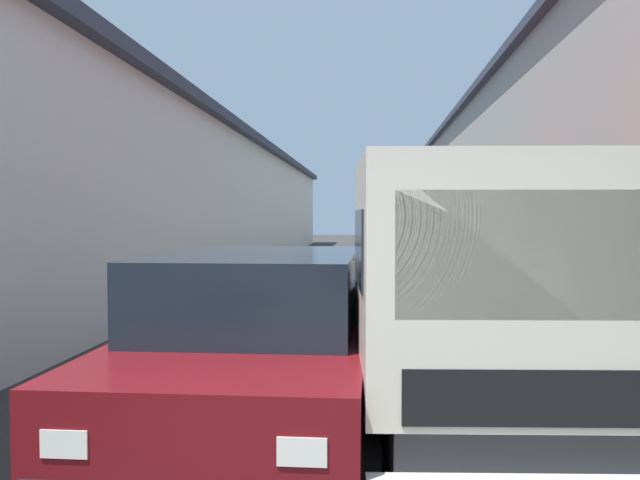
{
  "coord_description": "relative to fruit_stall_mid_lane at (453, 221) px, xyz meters",
  "views": [
    {
      "loc": [
        -1.02,
        -0.02,
        1.74
      ],
      "look_at": [
        10.76,
        0.89,
        1.31
      ],
      "focal_mm": 36.68,
      "sensor_mm": 36.0,
      "label": 1
    }
  ],
  "objects": [
    {
      "name": "fruit_stall_mid_lane",
      "position": [
        0.0,
        0.0,
        0.0
      ],
      "size": [
        2.52,
        2.52,
        2.09
      ],
      "color": "#9E9EA3",
      "rests_on": "ground"
    },
    {
      "name": "building_left_whitewash",
      "position": [
        2.95,
        8.89,
        0.53
      ],
      "size": [
        49.8,
        7.5,
        4.29
      ],
      "color": "silver",
      "rests_on": "ground"
    },
    {
      "name": "fruit_stall_far_left",
      "position": [
        -5.0,
        0.28,
        0.09
      ],
      "size": [
        2.65,
        2.65,
        2.24
      ],
      "color": "#9E9EA3",
      "rests_on": "ground"
    },
    {
      "name": "hatchback_car",
      "position": [
        -8.81,
        2.6,
        -0.89
      ],
      "size": [
        3.93,
        1.96,
        1.45
      ],
      "color": "#600F14",
      "rests_on": "ground"
    },
    {
      "name": "vendor_by_crates",
      "position": [
        1.49,
        -1.09,
        -0.72
      ],
      "size": [
        0.53,
        0.42,
        1.58
      ],
      "color": "#665B4C",
      "rests_on": "ground"
    },
    {
      "name": "ground",
      "position": [
        0.7,
        1.74,
        -1.63
      ],
      "size": [
        90.0,
        90.0,
        0.0
      ],
      "primitive_type": "plane",
      "color": "#33302D"
    },
    {
      "name": "fruit_stall_near_right",
      "position": [
        -7.11,
        -0.72,
        0.06
      ],
      "size": [
        2.22,
        2.22,
        2.31
      ],
      "color": "#9E9EA3",
      "rests_on": "ground"
    },
    {
      "name": "parked_scooter",
      "position": [
        -3.94,
        -0.65,
        -1.18
      ],
      "size": [
        1.69,
        0.34,
        1.14
      ],
      "color": "black",
      "rests_on": "ground"
    },
    {
      "name": "delivery_truck",
      "position": [
        -9.17,
        0.95,
        -0.59
      ],
      "size": [
        5.01,
        2.18,
        2.08
      ],
      "color": "black",
      "rests_on": "ground"
    },
    {
      "name": "vendor_in_shade",
      "position": [
        -1.31,
        -1.31,
        -0.75
      ],
      "size": [
        0.32,
        0.6,
        1.53
      ],
      "color": "navy",
      "rests_on": "ground"
    }
  ]
}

